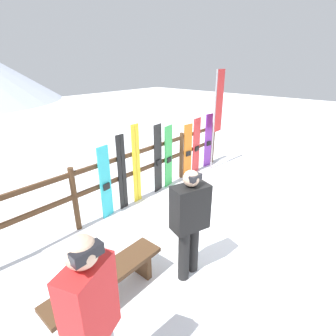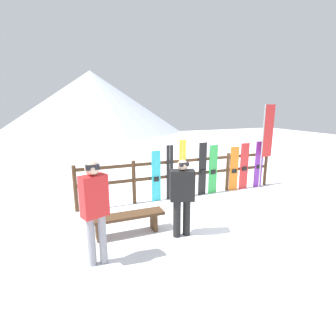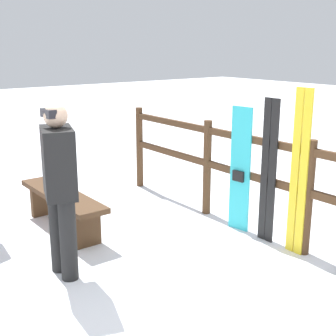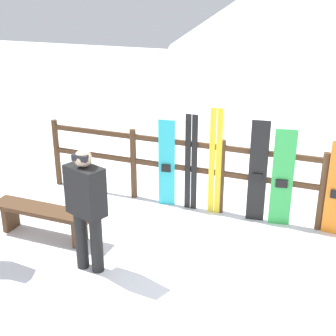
{
  "view_description": "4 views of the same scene",
  "coord_description": "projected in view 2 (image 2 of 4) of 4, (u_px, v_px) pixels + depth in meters",
  "views": [
    {
      "loc": [
        -3.47,
        -1.93,
        2.81
      ],
      "look_at": [
        -0.22,
        0.86,
        1.06
      ],
      "focal_mm": 28.0,
      "sensor_mm": 36.0,
      "label": 1
    },
    {
      "loc": [
        -3.2,
        -4.71,
        2.61
      ],
      "look_at": [
        -0.82,
        1.12,
        1.1
      ],
      "focal_mm": 28.0,
      "sensor_mm": 36.0,
      "label": 2
    },
    {
      "loc": [
        2.66,
        -1.9,
        2.08
      ],
      "look_at": [
        -0.97,
        0.87,
        0.87
      ],
      "focal_mm": 50.0,
      "sensor_mm": 36.0,
      "label": 3
    },
    {
      "loc": [
        1.71,
        -4.57,
        3.36
      ],
      "look_at": [
        -0.5,
        0.94,
        1.02
      ],
      "focal_mm": 50.0,
      "sensor_mm": 36.0,
      "label": 4
    }
  ],
  "objects": [
    {
      "name": "snowboard_black_stripe",
      "position": [
        202.0,
        169.0,
        7.7
      ],
      "size": [
        0.27,
        0.08,
        1.57
      ],
      "color": "black",
      "rests_on": "ground"
    },
    {
      "name": "mountain_backdrop",
      "position": [
        92.0,
        101.0,
        26.83
      ],
      "size": [
        18.0,
        18.0,
        6.0
      ],
      "color": "#B2BCD1",
      "rests_on": "ground"
    },
    {
      "name": "snowboard_orange",
      "position": [
        234.0,
        169.0,
        8.13
      ],
      "size": [
        0.28,
        0.08,
        1.38
      ],
      "color": "orange",
      "rests_on": "ground"
    },
    {
      "name": "snowboard_green",
      "position": [
        213.0,
        170.0,
        7.84
      ],
      "size": [
        0.31,
        0.09,
        1.48
      ],
      "color": "green",
      "rests_on": "ground"
    },
    {
      "name": "person_red",
      "position": [
        95.0,
        205.0,
        4.19
      ],
      "size": [
        0.47,
        0.36,
        1.78
      ],
      "color": "gray",
      "rests_on": "ground"
    },
    {
      "name": "ground_plane",
      "position": [
        219.0,
        222.0,
        6.02
      ],
      "size": [
        40.0,
        40.0,
        0.0
      ],
      "primitive_type": "plane",
      "color": "white"
    },
    {
      "name": "snowboard_cyan",
      "position": [
        156.0,
        176.0,
        7.18
      ],
      "size": [
        0.27,
        0.08,
        1.42
      ],
      "color": "#2DBFCC",
      "rests_on": "ground"
    },
    {
      "name": "snowboard_red",
      "position": [
        244.0,
        166.0,
        8.26
      ],
      "size": [
        0.32,
        0.07,
        1.47
      ],
      "color": "red",
      "rests_on": "ground"
    },
    {
      "name": "ski_pair_yellow",
      "position": [
        182.0,
        169.0,
        7.45
      ],
      "size": [
        0.19,
        0.02,
        1.69
      ],
      "color": "yellow",
      "rests_on": "ground"
    },
    {
      "name": "snowboard_purple",
      "position": [
        259.0,
        164.0,
        8.47
      ],
      "size": [
        0.28,
        0.08,
        1.5
      ],
      "color": "purple",
      "rests_on": "ground"
    },
    {
      "name": "person_black",
      "position": [
        182.0,
        193.0,
        5.19
      ],
      "size": [
        0.54,
        0.41,
        1.59
      ],
      "color": "black",
      "rests_on": "ground"
    },
    {
      "name": "rental_flag",
      "position": [
        266.0,
        138.0,
        8.07
      ],
      "size": [
        0.4,
        0.04,
        2.64
      ],
      "color": "#99999E",
      "rests_on": "ground"
    },
    {
      "name": "fence",
      "position": [
        184.0,
        173.0,
        7.56
      ],
      "size": [
        6.08,
        0.1,
        1.19
      ],
      "color": "#4C331E",
      "rests_on": "ground"
    },
    {
      "name": "bench",
      "position": [
        127.0,
        219.0,
        5.37
      ],
      "size": [
        1.56,
        0.36,
        0.44
      ],
      "color": "#4C331E",
      "rests_on": "ground"
    },
    {
      "name": "ski_pair_black",
      "position": [
        170.0,
        173.0,
        7.32
      ],
      "size": [
        0.2,
        0.02,
        1.55
      ],
      "color": "black",
      "rests_on": "ground"
    }
  ]
}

